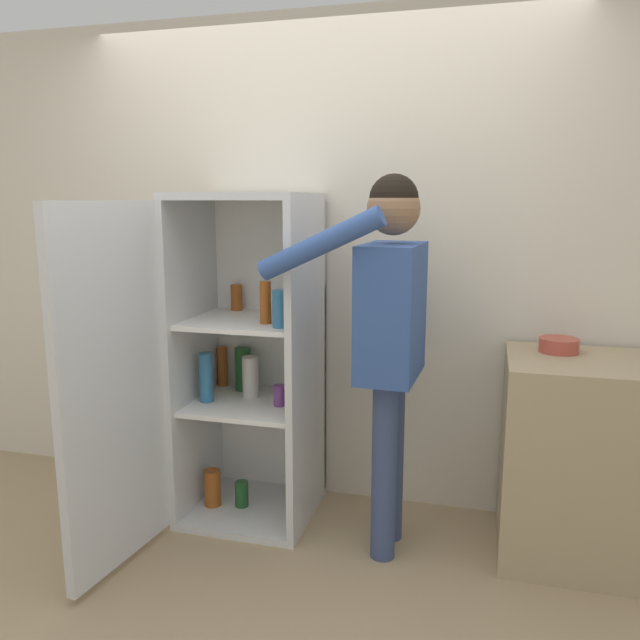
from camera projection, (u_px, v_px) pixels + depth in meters
name	position (u px, v px, depth m)	size (l,w,h in m)	color
ground_plane	(264.00, 590.00, 2.63)	(12.00, 12.00, 0.00)	tan
wall_back	(324.00, 265.00, 3.32)	(7.00, 0.06, 2.55)	beige
refrigerator	(226.00, 364.00, 3.08)	(0.76, 1.24, 1.65)	silver
person	(389.00, 318.00, 2.76)	(0.67, 0.58, 1.73)	#384770
counter	(588.00, 460.00, 2.80)	(0.74, 0.59, 0.93)	tan
bowl	(559.00, 345.00, 2.86)	(0.18, 0.18, 0.07)	#B24738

